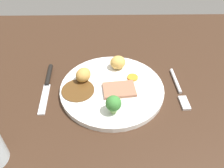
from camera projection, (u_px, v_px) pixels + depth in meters
dining_table at (126, 89)px, 64.31cm from camera, size 120.00×84.00×3.60cm
dinner_plate at (112, 89)px, 60.59cm from camera, size 26.96×26.96×1.40cm
gravy_pool at (78, 90)px, 58.96cm from camera, size 8.39×8.39×0.30cm
meat_slice_main at (119, 90)px, 58.79cm from camera, size 8.73×6.57×0.80cm
roast_potato_left at (83, 74)px, 60.91cm from camera, size 5.52×5.72×3.80cm
roast_potato_right at (118, 62)px, 64.90cm from camera, size 5.62×5.43×3.69cm
carrot_coin_front at (133, 77)px, 62.51cm from camera, size 2.88×2.88×0.52cm
broccoli_floret at (113, 104)px, 52.07cm from camera, size 3.68×3.68×4.61cm
fork at (179, 89)px, 60.91cm from camera, size 2.21×15.30×0.90cm
knife at (47, 83)px, 62.60cm from camera, size 2.41×18.55×1.20cm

